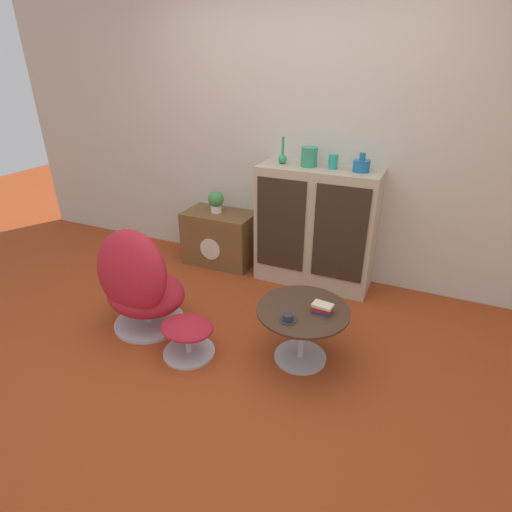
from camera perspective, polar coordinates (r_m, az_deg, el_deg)
name	(u,v)px	position (r m, az deg, el deg)	size (l,w,h in m)	color
ground_plane	(216,357)	(2.92, -5.72, -14.21)	(12.00, 12.00, 0.00)	#9E3D19
wall_back	(297,134)	(3.72, 5.87, 16.94)	(6.40, 0.06, 2.60)	beige
sideboard	(316,227)	(3.62, 8.51, 4.05)	(1.04, 0.42, 1.08)	tan
tv_console	(220,238)	(4.08, -5.16, 2.64)	(0.69, 0.42, 0.54)	brown
egg_chair	(139,284)	(3.11, -16.37, -3.91)	(0.65, 0.61, 0.85)	#B7B7BC
ottoman	(187,333)	(2.87, -9.76, -10.76)	(0.38, 0.37, 0.27)	#B7B7BC
coffee_table	(302,324)	(2.74, 6.60, -9.67)	(0.62, 0.62, 0.41)	#B7B7BC
vase_leftmost	(283,157)	(3.55, 3.82, 13.90)	(0.08, 0.08, 0.23)	#2D8E6B
vase_inner_left	(309,157)	(3.47, 7.61, 13.87)	(0.14, 0.14, 0.16)	#2D8E6B
vase_inner_right	(333,162)	(3.42, 10.97, 13.10)	(0.08, 0.08, 0.12)	teal
vase_rightmost	(362,165)	(3.38, 14.84, 12.43)	(0.14, 0.14, 0.15)	#196699
potted_plant	(216,201)	(3.95, -5.74, 7.86)	(0.16, 0.16, 0.22)	silver
teacup	(288,318)	(2.55, 4.57, -8.81)	(0.11, 0.11, 0.05)	#2D2D33
book_stack	(322,308)	(2.65, 9.43, -7.33)	(0.14, 0.10, 0.06)	#1E478C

